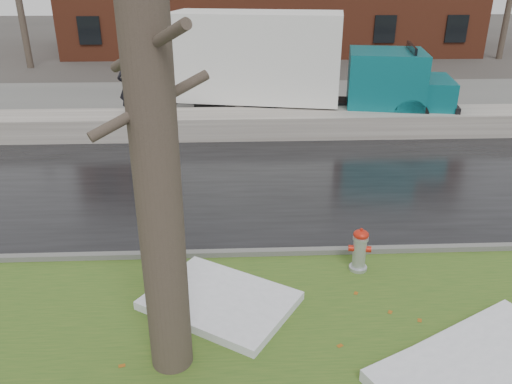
{
  "coord_description": "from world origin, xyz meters",
  "views": [
    {
      "loc": [
        -0.56,
        -7.11,
        4.9
      ],
      "look_at": [
        -0.17,
        1.75,
        1.0
      ],
      "focal_mm": 35.0,
      "sensor_mm": 36.0,
      "label": 1
    }
  ],
  "objects_px": {
    "tree": "(151,111)",
    "worker": "(129,87)",
    "box_truck": "(290,65)",
    "fire_hydrant": "(360,248)"
  },
  "relations": [
    {
      "from": "tree",
      "to": "worker",
      "type": "height_order",
      "value": "tree"
    },
    {
      "from": "box_truck",
      "to": "tree",
      "type": "bearing_deg",
      "value": -91.86
    },
    {
      "from": "worker",
      "to": "fire_hydrant",
      "type": "bearing_deg",
      "value": 123.58
    },
    {
      "from": "fire_hydrant",
      "to": "tree",
      "type": "height_order",
      "value": "tree"
    },
    {
      "from": "tree",
      "to": "box_truck",
      "type": "bearing_deg",
      "value": 76.78
    },
    {
      "from": "fire_hydrant",
      "to": "worker",
      "type": "distance_m",
      "value": 9.73
    },
    {
      "from": "fire_hydrant",
      "to": "worker",
      "type": "bearing_deg",
      "value": 133.67
    },
    {
      "from": "box_truck",
      "to": "worker",
      "type": "bearing_deg",
      "value": -147.42
    },
    {
      "from": "box_truck",
      "to": "worker",
      "type": "xyz_separation_m",
      "value": [
        -5.2,
        -2.02,
        -0.3
      ]
    },
    {
      "from": "tree",
      "to": "fire_hydrant",
      "type": "bearing_deg",
      "value": 35.19
    }
  ]
}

